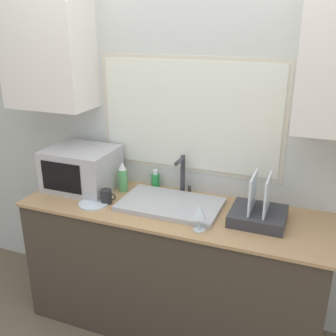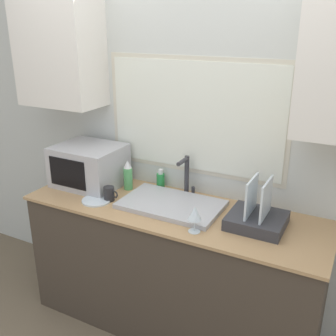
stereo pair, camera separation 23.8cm
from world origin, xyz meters
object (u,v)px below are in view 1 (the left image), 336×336
Objects in this scene: dish_rack at (258,213)px; soap_bottle at (155,180)px; spray_bottle at (123,177)px; mug_near_sink at (107,196)px; microwave at (82,168)px; faucet at (183,173)px; wine_glass at (200,212)px.

soap_bottle is (-0.76, 0.23, 0.00)m from dish_rack.
spray_bottle is 2.02× the size of mug_near_sink.
soap_bottle is at bearing 20.46° from microwave.
faucet is 0.24m from soap_bottle.
dish_rack is at bearing -17.12° from soap_bottle.
mug_near_sink is (0.29, -0.16, -0.10)m from microwave.
microwave is at bearing 150.23° from mug_near_sink.
dish_rack is 0.37m from wine_glass.
soap_bottle reaches higher than mug_near_sink.
microwave is at bearing -159.54° from soap_bottle.
microwave is 0.35m from mug_near_sink.
microwave is 3.34× the size of soap_bottle.
faucet is 1.28× the size of spray_bottle.
faucet is 0.71m from microwave.
faucet is 0.53m from mug_near_sink.
spray_bottle is at bearing 153.11° from wine_glass.
wine_glass is at bearing -9.86° from mug_near_sink.
dish_rack is 3.03× the size of mug_near_sink.
faucet is 0.60m from dish_rack.
faucet is 0.42m from spray_bottle.
microwave is at bearing -167.46° from faucet.
faucet is at bearing 14.02° from spray_bottle.
wine_glass reaches higher than soap_bottle.
mug_near_sink is (-0.41, -0.32, -0.11)m from faucet.
mug_near_sink is at bearing -91.57° from spray_bottle.
faucet is 0.85× the size of dish_rack.
soap_bottle is at bearing 173.05° from faucet.
dish_rack is (1.25, -0.05, -0.09)m from microwave.
soap_bottle is (-0.21, 0.03, -0.10)m from faucet.
dish_rack reaches higher than spray_bottle.
wine_glass is (-0.29, -0.23, 0.05)m from dish_rack.
wine_glass is (0.26, -0.44, -0.05)m from faucet.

